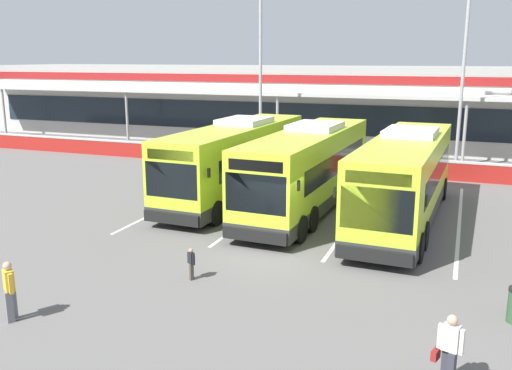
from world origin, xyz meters
The scene contains 15 objects.
ground_plane centered at (0.00, 0.00, 0.00)m, with size 200.00×200.00×0.00m, color #605E5B.
terminal_building centered at (0.00, 26.91, 3.01)m, with size 70.00×13.00×6.00m.
red_barrier_wall centered at (0.00, 14.50, 0.56)m, with size 60.00×0.40×1.10m.
coach_bus_leftmost centered at (-4.03, 6.73, 1.79)m, with size 3.27×12.24×3.78m.
coach_bus_left_centre centered at (-0.21, 5.88, 1.79)m, with size 3.27×12.24×3.78m.
coach_bus_centre centered at (4.06, 5.32, 1.79)m, with size 3.27×12.24×3.78m.
bay_stripe_far_west centered at (-6.30, 6.00, 0.00)m, with size 0.14×13.00×0.01m, color silver.
bay_stripe_west centered at (-2.10, 6.00, 0.00)m, with size 0.14×13.00×0.01m, color silver.
bay_stripe_mid_west centered at (2.10, 6.00, 0.00)m, with size 0.14×13.00×0.01m, color silver.
bay_stripe_centre centered at (6.30, 6.00, 0.00)m, with size 0.14×13.00×0.01m, color silver.
pedestrian_with_handbag centered at (6.27, -6.60, 0.86)m, with size 0.64×0.44×1.62m.
pedestrian_in_dark_coat centered at (-4.43, -7.48, 0.87)m, with size 0.50×0.41×1.62m.
pedestrian_child centered at (-1.33, -3.36, 0.54)m, with size 0.32×0.25×1.00m.
lamp_post_west centered at (-6.30, 16.13, 6.29)m, with size 3.24×0.28×11.00m.
lamp_post_centre centered at (5.85, 17.05, 6.29)m, with size 3.24×0.28×11.00m.
Camera 1 is at (6.23, -17.65, 6.70)m, focal length 38.88 mm.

